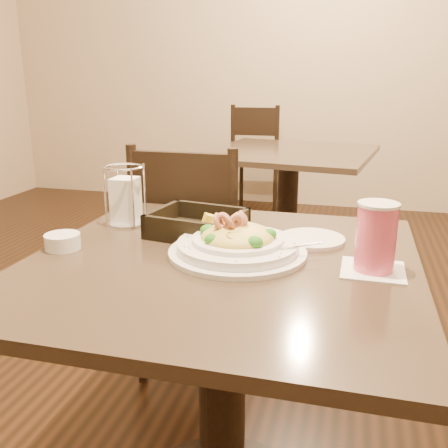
% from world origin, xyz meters
% --- Properties ---
extents(main_table, '(0.90, 0.90, 0.74)m').
position_xyz_m(main_table, '(0.00, 0.00, 0.51)').
color(main_table, black).
rests_on(main_table, ground).
extents(background_table, '(1.02, 1.02, 0.74)m').
position_xyz_m(background_table, '(-0.08, 1.79, 0.51)').
color(background_table, black).
rests_on(background_table, ground).
extents(dining_chair_near, '(0.42, 0.42, 0.93)m').
position_xyz_m(dining_chair_near, '(-0.28, 0.64, 0.50)').
color(dining_chair_near, black).
rests_on(dining_chair_near, ground).
extents(dining_chair_far, '(0.43, 0.43, 0.93)m').
position_xyz_m(dining_chair_far, '(-0.51, 3.06, 0.50)').
color(dining_chair_far, black).
rests_on(dining_chair_far, ground).
extents(pasta_bowl, '(0.36, 0.33, 0.11)m').
position_xyz_m(pasta_bowl, '(0.03, 0.04, 0.77)').
color(pasta_bowl, white).
rests_on(pasta_bowl, main_table).
extents(drink_glass, '(0.14, 0.14, 0.15)m').
position_xyz_m(drink_glass, '(0.34, 0.01, 0.82)').
color(drink_glass, white).
rests_on(drink_glass, main_table).
extents(bread_basket, '(0.26, 0.23, 0.06)m').
position_xyz_m(bread_basket, '(-0.11, 0.16, 0.77)').
color(bread_basket, black).
rests_on(bread_basket, main_table).
extents(napkin_caddy, '(0.11, 0.11, 0.17)m').
position_xyz_m(napkin_caddy, '(-0.34, 0.21, 0.82)').
color(napkin_caddy, silver).
rests_on(napkin_caddy, main_table).
extents(side_plate, '(0.22, 0.22, 0.01)m').
position_xyz_m(side_plate, '(0.19, 0.19, 0.75)').
color(side_plate, white).
rests_on(side_plate, main_table).
extents(butter_ramekin, '(0.09, 0.09, 0.04)m').
position_xyz_m(butter_ramekin, '(-0.40, -0.03, 0.76)').
color(butter_ramekin, white).
rests_on(butter_ramekin, main_table).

